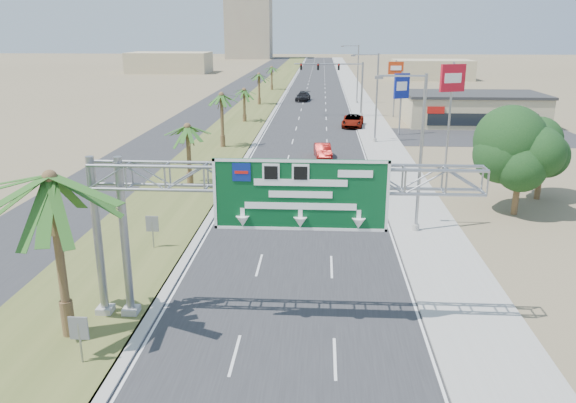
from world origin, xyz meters
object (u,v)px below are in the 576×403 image
(car_left_lane, at_px, (269,202))
(pole_sign_blue, at_px, (402,89))
(pole_sign_red_far, at_px, (396,72))
(store_building, at_px, (473,110))
(car_mid_lane, at_px, (323,151))
(palm_near, at_px, (50,179))
(sign_gantry, at_px, (264,190))
(car_far, at_px, (303,97))
(signal_mast, at_px, (348,84))
(car_right_lane, at_px, (353,121))
(pole_sign_red_near, at_px, (452,85))

(car_left_lane, relative_size, pole_sign_blue, 0.59)
(pole_sign_blue, bearing_deg, pole_sign_red_far, 85.86)
(store_building, height_order, car_left_lane, store_building)
(car_mid_lane, bearing_deg, palm_near, -112.46)
(sign_gantry, relative_size, car_far, 3.04)
(palm_near, bearing_deg, car_left_lane, 68.36)
(signal_mast, relative_size, store_building, 0.57)
(palm_near, height_order, car_left_lane, palm_near)
(signal_mast, distance_m, car_left_lane, 47.31)
(sign_gantry, height_order, car_left_lane, sign_gantry)
(store_building, relative_size, car_mid_lane, 4.07)
(sign_gantry, height_order, palm_near, palm_near)
(palm_near, distance_m, pole_sign_red_far, 67.56)
(store_building, xyz_separation_m, car_right_lane, (-16.50, -3.24, -1.19))
(store_building, xyz_separation_m, car_left_lane, (-24.29, -40.57, -1.22))
(sign_gantry, relative_size, store_building, 0.93)
(palm_near, height_order, pole_sign_red_far, palm_near)
(car_far, xyz_separation_m, pole_sign_red_far, (14.15, -18.96, 5.72))
(pole_sign_red_far, bearing_deg, pole_sign_blue, -94.14)
(car_far, bearing_deg, pole_sign_red_far, -45.83)
(palm_near, distance_m, car_far, 83.63)
(car_left_lane, xyz_separation_m, car_far, (0.15, 65.67, 0.02))
(store_building, height_order, pole_sign_red_near, pole_sign_red_near)
(car_mid_lane, distance_m, pole_sign_red_near, 14.08)
(pole_sign_red_near, distance_m, pole_sign_red_far, 33.21)
(pole_sign_red_far, bearing_deg, palm_near, -108.31)
(store_building, bearing_deg, signal_mast, 160.46)
(signal_mast, xyz_separation_m, car_right_lane, (0.33, -9.21, -4.04))
(car_far, bearing_deg, car_left_lane, -82.70)
(car_mid_lane, bearing_deg, store_building, 42.18)
(palm_near, bearing_deg, pole_sign_red_far, 71.69)
(car_right_lane, bearing_deg, pole_sign_red_far, 61.81)
(car_left_lane, relative_size, pole_sign_red_far, 0.55)
(pole_sign_red_far, bearing_deg, signal_mast, -178.57)
(car_left_lane, xyz_separation_m, pole_sign_red_near, (15.15, 13.54, 6.99))
(car_right_lane, bearing_deg, sign_gantry, -90.48)
(car_right_lane, height_order, car_far, car_right_lane)
(signal_mast, bearing_deg, sign_gantry, -95.74)
(sign_gantry, bearing_deg, car_mid_lane, 85.62)
(car_mid_lane, bearing_deg, pole_sign_blue, 49.80)
(car_far, bearing_deg, sign_gantry, -81.82)
(car_left_lane, height_order, car_right_lane, car_right_lane)
(signal_mast, bearing_deg, store_building, -19.54)
(pole_sign_red_near, height_order, pole_sign_red_far, pole_sign_red_near)
(pole_sign_red_near, xyz_separation_m, pole_sign_red_far, (-0.84, 33.17, -1.25))
(sign_gantry, bearing_deg, car_far, 90.75)
(sign_gantry, distance_m, signal_mast, 62.37)
(palm_near, xyz_separation_m, car_far, (7.07, 83.10, -6.13))
(sign_gantry, height_order, pole_sign_red_far, pole_sign_red_far)
(store_building, xyz_separation_m, pole_sign_red_far, (-9.98, 6.14, 4.52))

